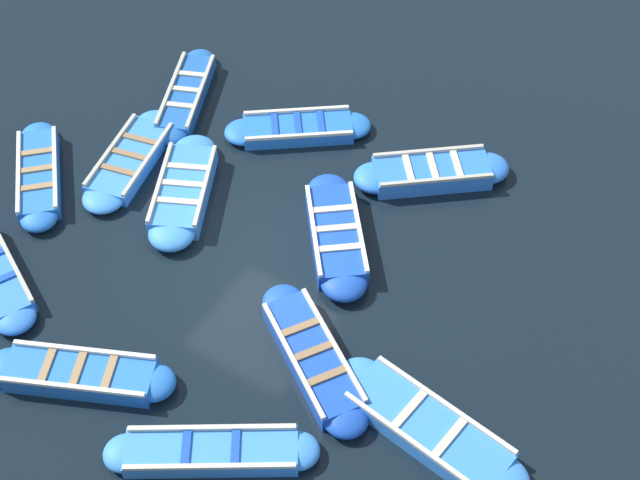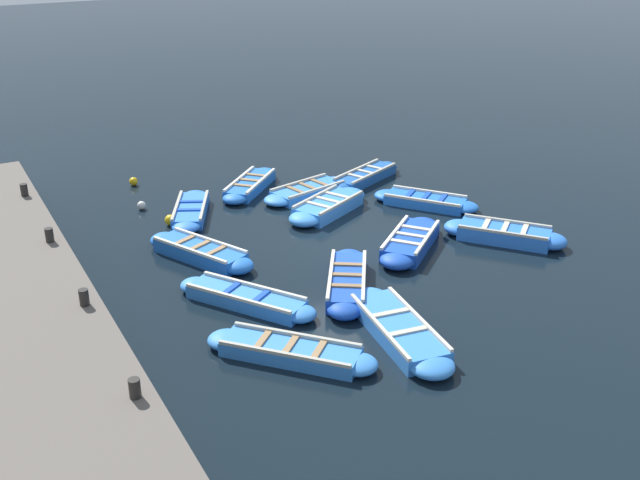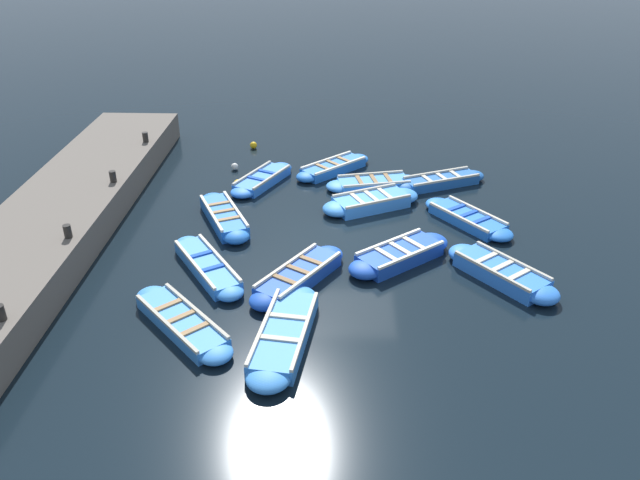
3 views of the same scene
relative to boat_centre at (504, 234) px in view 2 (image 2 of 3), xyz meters
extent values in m
plane|color=black|center=(3.70, -1.93, -0.20)|extent=(120.00, 120.00, 0.00)
cube|color=blue|center=(0.00, 0.00, -0.01)|extent=(2.26, 2.48, 0.38)
ellipsoid|color=blue|center=(0.76, -0.94, -0.01)|extent=(1.24, 1.25, 0.38)
ellipsoid|color=blue|center=(-0.76, 0.94, -0.01)|extent=(1.24, 1.25, 0.38)
cube|color=#B2AD9E|center=(0.34, 0.27, 0.22)|extent=(1.56, 1.90, 0.07)
cube|color=#B2AD9E|center=(-0.34, -0.27, 0.22)|extent=(1.56, 1.90, 0.07)
cube|color=beige|center=(0.32, -0.40, 0.21)|extent=(0.73, 0.63, 0.04)
cube|color=beige|center=(0.00, 0.00, 0.21)|extent=(0.73, 0.63, 0.04)
cube|color=beige|center=(-0.32, 0.40, 0.21)|extent=(0.73, 0.63, 0.04)
cube|color=blue|center=(0.31, -3.16, -0.05)|extent=(2.17, 2.46, 0.29)
ellipsoid|color=blue|center=(1.04, -4.11, -0.05)|extent=(1.19, 1.19, 0.29)
ellipsoid|color=blue|center=(-0.41, -2.20, -0.05)|extent=(1.19, 1.19, 0.29)
cube|color=beige|center=(0.64, -2.91, 0.12)|extent=(1.48, 1.92, 0.07)
cube|color=beige|center=(-0.02, -3.41, 0.12)|extent=(1.48, 1.92, 0.07)
cube|color=#1947B7|center=(0.62, -3.57, 0.11)|extent=(0.72, 0.59, 0.04)
cube|color=#1947B7|center=(0.31, -3.16, 0.11)|extent=(0.72, 0.59, 0.04)
cube|color=#1947B7|center=(0.01, -2.75, 0.11)|extent=(0.72, 0.59, 0.04)
cube|color=#3884E0|center=(3.18, -4.12, -0.01)|extent=(2.53, 1.94, 0.38)
ellipsoid|color=#3884E0|center=(2.14, -4.63, -0.01)|extent=(1.29, 1.28, 0.38)
ellipsoid|color=#3884E0|center=(4.22, -3.61, -0.01)|extent=(1.29, 1.28, 0.38)
cube|color=#B2AD9E|center=(3.39, -4.55, 0.22)|extent=(2.07, 1.07, 0.07)
cube|color=#B2AD9E|center=(2.97, -3.70, 0.22)|extent=(2.07, 1.07, 0.07)
cube|color=beige|center=(2.74, -4.34, 0.20)|extent=(0.52, 0.87, 0.04)
cube|color=beige|center=(3.18, -4.12, 0.20)|extent=(0.52, 0.87, 0.04)
cube|color=beige|center=(3.62, -3.91, 0.20)|extent=(0.52, 0.87, 0.04)
cube|color=blue|center=(6.84, -5.89, -0.05)|extent=(1.82, 2.50, 0.29)
ellipsoid|color=blue|center=(6.32, -6.94, -0.05)|extent=(1.08, 1.10, 0.29)
ellipsoid|color=blue|center=(7.36, -4.83, -0.05)|extent=(1.08, 1.10, 0.29)
cube|color=#B2AD9E|center=(7.19, -6.06, 0.13)|extent=(1.09, 2.11, 0.07)
cube|color=#B2AD9E|center=(6.48, -5.71, 0.13)|extent=(1.09, 2.11, 0.07)
cube|color=#1947B7|center=(6.69, -6.19, 0.11)|extent=(0.75, 0.46, 0.04)
cube|color=#1947B7|center=(6.99, -5.59, 0.11)|extent=(0.75, 0.46, 0.04)
cube|color=#3884E0|center=(7.73, 2.34, -0.05)|extent=(2.53, 2.66, 0.30)
ellipsoid|color=#3884E0|center=(8.68, 1.29, -0.05)|extent=(1.11, 1.12, 0.30)
ellipsoid|color=#3884E0|center=(6.77, 3.39, -0.05)|extent=(1.11, 1.12, 0.30)
cube|color=#B2AD9E|center=(8.01, 2.60, 0.14)|extent=(1.93, 2.11, 0.07)
cube|color=#B2AD9E|center=(7.45, 2.08, 0.14)|extent=(1.93, 2.11, 0.07)
cube|color=#9E7A51|center=(8.13, 1.89, 0.12)|extent=(0.64, 0.60, 0.04)
cube|color=#9E7A51|center=(7.73, 2.34, 0.12)|extent=(0.64, 0.60, 0.04)
cube|color=#9E7A51|center=(7.32, 2.78, 0.12)|extent=(0.64, 0.60, 0.04)
cube|color=#3884E0|center=(3.03, -5.68, -0.05)|extent=(2.50, 1.46, 0.29)
ellipsoid|color=#3884E0|center=(1.89, -5.94, -0.05)|extent=(1.10, 1.08, 0.29)
ellipsoid|color=#3884E0|center=(4.17, -5.42, -0.05)|extent=(1.10, 1.08, 0.29)
cube|color=#B2AD9E|center=(3.13, -6.12, 0.12)|extent=(2.26, 0.58, 0.07)
cube|color=#B2AD9E|center=(2.93, -5.25, 0.12)|extent=(2.26, 0.58, 0.07)
cube|color=olive|center=(2.55, -5.79, 0.11)|extent=(0.32, 0.87, 0.04)
cube|color=olive|center=(3.03, -5.68, 0.11)|extent=(0.32, 0.87, 0.04)
cube|color=olive|center=(3.52, -5.57, 0.11)|extent=(0.32, 0.87, 0.04)
cube|color=#3884E0|center=(5.35, 2.71, -0.03)|extent=(1.40, 3.00, 0.34)
ellipsoid|color=#3884E0|center=(5.15, 1.28, -0.03)|extent=(1.05, 1.08, 0.34)
ellipsoid|color=#3884E0|center=(5.55, 4.14, -0.03)|extent=(1.05, 1.08, 0.34)
cube|color=beige|center=(5.81, 2.64, 0.18)|extent=(0.48, 2.81, 0.07)
cube|color=beige|center=(4.89, 2.77, 0.18)|extent=(0.48, 2.81, 0.07)
cube|color=beige|center=(5.29, 2.31, 0.16)|extent=(0.90, 0.26, 0.04)
cube|color=beige|center=(5.41, 3.11, 0.16)|extent=(0.90, 0.26, 0.04)
cube|color=#1E59AD|center=(0.73, -5.94, -0.04)|extent=(2.67, 1.73, 0.31)
ellipsoid|color=#1E59AD|center=(-0.45, -6.45, -0.04)|extent=(0.97, 0.95, 0.31)
ellipsoid|color=#1E59AD|center=(1.92, -5.43, -0.04)|extent=(0.97, 0.95, 0.31)
cube|color=#B2AD9E|center=(0.87, -6.26, 0.15)|extent=(2.35, 1.07, 0.07)
cube|color=#B2AD9E|center=(0.60, -5.61, 0.15)|extent=(2.35, 1.07, 0.07)
cube|color=beige|center=(0.23, -6.15, 0.13)|extent=(0.40, 0.69, 0.04)
cube|color=beige|center=(0.73, -5.94, 0.13)|extent=(0.40, 0.69, 0.04)
cube|color=beige|center=(1.24, -5.72, 0.13)|extent=(0.40, 0.69, 0.04)
cube|color=blue|center=(4.42, -7.02, -0.04)|extent=(2.35, 2.30, 0.31)
ellipsoid|color=blue|center=(3.53, -7.87, -0.04)|extent=(1.09, 1.09, 0.31)
ellipsoid|color=blue|center=(5.31, -6.17, -0.04)|extent=(1.09, 1.09, 0.31)
cube|color=silver|center=(4.67, -7.29, 0.15)|extent=(1.80, 1.73, 0.07)
cube|color=silver|center=(4.16, -6.75, 0.15)|extent=(1.80, 1.73, 0.07)
cube|color=#9E7A51|center=(4.04, -7.38, 0.13)|extent=(0.60, 0.62, 0.04)
cube|color=#9E7A51|center=(4.42, -7.02, 0.13)|extent=(0.60, 0.62, 0.04)
cube|color=#9E7A51|center=(4.79, -6.66, 0.13)|extent=(0.60, 0.62, 0.04)
cube|color=#1947B7|center=(2.53, -0.82, -0.01)|extent=(2.48, 2.26, 0.38)
ellipsoid|color=#1947B7|center=(1.60, -1.57, -0.01)|extent=(1.28, 1.28, 0.38)
ellipsoid|color=#1947B7|center=(3.47, -0.07, -0.01)|extent=(1.28, 1.28, 0.38)
cube|color=silver|center=(2.81, -1.17, 0.22)|extent=(1.88, 1.53, 0.07)
cube|color=silver|center=(2.25, -0.47, 0.22)|extent=(1.88, 1.53, 0.07)
cube|color=beige|center=(2.14, -1.14, 0.20)|extent=(0.64, 0.76, 0.04)
cube|color=beige|center=(2.53, -0.82, 0.20)|extent=(0.64, 0.76, 0.04)
cube|color=beige|center=(2.93, -0.50, 0.20)|extent=(0.64, 0.76, 0.04)
cube|color=blue|center=(7.66, -2.94, -0.01)|extent=(1.86, 2.73, 0.37)
ellipsoid|color=blue|center=(8.21, -4.13, -0.01)|extent=(1.03, 1.04, 0.37)
ellipsoid|color=blue|center=(7.11, -1.75, -0.01)|extent=(1.03, 1.04, 0.37)
cube|color=silver|center=(8.00, -2.78, 0.20)|extent=(1.15, 2.37, 0.07)
cube|color=silver|center=(7.32, -3.10, 0.20)|extent=(1.15, 2.37, 0.07)
cube|color=#9E7A51|center=(7.89, -3.45, 0.19)|extent=(0.72, 0.44, 0.04)
cube|color=#9E7A51|center=(7.66, -2.94, 0.19)|extent=(0.72, 0.44, 0.04)
cube|color=#9E7A51|center=(7.42, -2.43, 0.19)|extent=(0.72, 0.44, 0.04)
cube|color=#3884E0|center=(7.62, -0.12, -0.04)|extent=(2.20, 2.81, 0.31)
ellipsoid|color=#3884E0|center=(8.39, -1.31, -0.04)|extent=(1.00, 1.00, 0.31)
ellipsoid|color=#3884E0|center=(6.84, 1.08, -0.04)|extent=(1.00, 1.00, 0.31)
cube|color=beige|center=(7.91, 0.07, 0.14)|extent=(1.58, 2.39, 0.07)
cube|color=beige|center=(7.33, -0.31, 0.14)|extent=(1.58, 2.39, 0.07)
cube|color=#1947B7|center=(7.84, -0.46, 0.13)|extent=(0.65, 0.49, 0.04)
cube|color=#1947B7|center=(7.40, 0.22, 0.13)|extent=(0.65, 0.49, 0.04)
cube|color=#1947B7|center=(5.19, 0.32, -0.02)|extent=(2.17, 2.68, 0.36)
ellipsoid|color=#1947B7|center=(4.47, -0.78, -0.02)|extent=(1.12, 1.13, 0.36)
ellipsoid|color=#1947B7|center=(5.91, 1.43, -0.02)|extent=(1.12, 1.13, 0.36)
cube|color=beige|center=(5.52, 0.11, 0.20)|extent=(1.48, 2.21, 0.07)
cube|color=beige|center=(4.86, 0.54, 0.20)|extent=(1.48, 2.21, 0.07)
cube|color=olive|center=(4.88, -0.15, 0.18)|extent=(0.72, 0.53, 0.04)
cube|color=olive|center=(5.19, 0.32, 0.18)|extent=(0.72, 0.53, 0.04)
cube|color=olive|center=(5.49, 0.79, 0.18)|extent=(0.72, 0.53, 0.04)
cube|color=#605951|center=(12.32, -1.93, 0.28)|extent=(3.05, 17.40, 0.95)
cylinder|color=black|center=(11.15, -7.29, 0.93)|extent=(0.20, 0.20, 0.35)
cylinder|color=black|center=(11.15, -3.71, 0.93)|extent=(0.20, 0.20, 0.35)
cylinder|color=black|center=(11.15, -0.14, 0.93)|extent=(0.20, 0.20, 0.35)
cylinder|color=black|center=(11.15, 3.43, 0.93)|extent=(0.20, 0.20, 0.35)
sphere|color=silver|center=(7.97, -7.06, -0.07)|extent=(0.26, 0.26, 0.26)
sphere|color=#EAB214|center=(7.57, -9.27, -0.06)|extent=(0.27, 0.27, 0.27)
sphere|color=#EAB214|center=(7.61, -5.47, -0.04)|extent=(0.31, 0.31, 0.31)
camera|label=1|loc=(12.41, 4.99, 13.42)|focal=50.00mm
camera|label=2|loc=(13.44, 13.85, 8.20)|focal=42.00mm
camera|label=3|loc=(4.19, 13.73, 8.46)|focal=35.00mm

